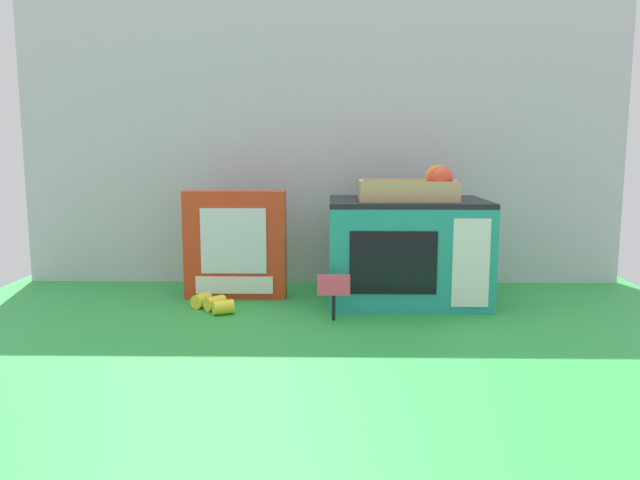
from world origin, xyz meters
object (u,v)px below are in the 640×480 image
(toy_microwave, at_px, (406,250))
(loose_toy_banana, at_px, (213,303))
(cookie_set_box, at_px, (235,245))
(price_sign, at_px, (334,290))
(food_groups_crate, at_px, (416,189))

(toy_microwave, relative_size, loose_toy_banana, 3.28)
(loose_toy_banana, bearing_deg, cookie_set_box, 75.42)
(price_sign, bearing_deg, food_groups_crate, 39.59)
(toy_microwave, height_order, loose_toy_banana, toy_microwave)
(cookie_set_box, bearing_deg, loose_toy_banana, -104.58)
(toy_microwave, xyz_separation_m, loose_toy_banana, (-0.45, -0.11, -0.11))
(toy_microwave, bearing_deg, food_groups_crate, -58.37)
(loose_toy_banana, bearing_deg, toy_microwave, 13.41)
(price_sign, height_order, loose_toy_banana, price_sign)
(cookie_set_box, relative_size, loose_toy_banana, 2.35)
(toy_microwave, relative_size, cookie_set_box, 1.40)
(price_sign, distance_m, loose_toy_banana, 0.29)
(cookie_set_box, height_order, price_sign, cookie_set_box)
(cookie_set_box, xyz_separation_m, price_sign, (0.24, -0.21, -0.06))
(price_sign, xyz_separation_m, loose_toy_banana, (-0.27, 0.08, -0.05))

